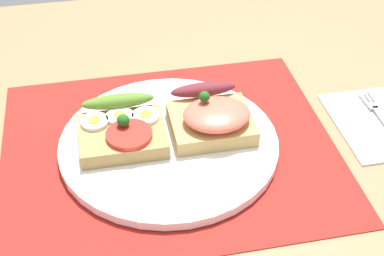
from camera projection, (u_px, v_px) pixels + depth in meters
ground_plane at (169, 158)px, 71.22cm from camera, size 120.00×90.00×3.20cm
placemat at (169, 148)px, 70.11cm from camera, size 42.15×35.64×0.30cm
plate at (169, 144)px, 69.66cm from camera, size 27.76×27.76×1.15cm
sandwich_egg_tomato at (122, 129)px, 68.62cm from camera, size 10.69×10.23×4.21cm
sandwich_salmon at (212, 116)px, 69.84cm from camera, size 10.32×10.44×5.68cm
fork at (382, 117)px, 74.12cm from camera, size 1.62×12.68×0.32cm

